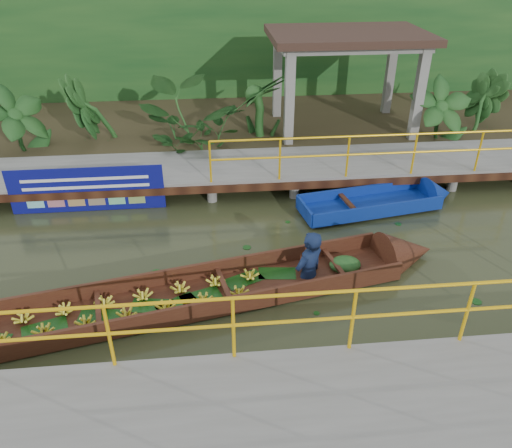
{
  "coord_description": "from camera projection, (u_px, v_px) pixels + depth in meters",
  "views": [
    {
      "loc": [
        -0.99,
        -7.97,
        5.68
      ],
      "look_at": [
        -0.15,
        0.5,
        0.6
      ],
      "focal_mm": 35.0,
      "sensor_mm": 36.0,
      "label": 1
    }
  ],
  "objects": [
    {
      "name": "far_dock",
      "position": [
        251.0,
        168.0,
        12.49
      ],
      "size": [
        16.0,
        2.06,
        1.66
      ],
      "color": "slate",
      "rests_on": "ground"
    },
    {
      "name": "vendor_boat",
      "position": [
        182.0,
        292.0,
        8.6
      ],
      "size": [
        10.64,
        3.23,
        2.31
      ],
      "rotation": [
        0.0,
        0.0,
        0.21
      ],
      "color": "#3A160F",
      "rests_on": "ground"
    },
    {
      "name": "foliage_backdrop",
      "position": [
        234.0,
        50.0,
        17.33
      ],
      "size": [
        30.0,
        0.8,
        4.0
      ],
      "primitive_type": "cube",
      "color": "#15431A",
      "rests_on": "ground"
    },
    {
      "name": "land_strip",
      "position": [
        240.0,
        123.0,
        16.1
      ],
      "size": [
        30.0,
        8.0,
        0.45
      ],
      "primitive_type": "cube",
      "color": "#322919",
      "rests_on": "ground"
    },
    {
      "name": "blue_banner",
      "position": [
        87.0,
        189.0,
        11.32
      ],
      "size": [
        3.47,
        0.04,
        1.08
      ],
      "color": "navy",
      "rests_on": "ground"
    },
    {
      "name": "ground",
      "position": [
        266.0,
        263.0,
        9.81
      ],
      "size": [
        80.0,
        80.0,
        0.0
      ],
      "primitive_type": "plane",
      "color": "#2B2F17",
      "rests_on": "ground"
    },
    {
      "name": "moored_blue_boat",
      "position": [
        404.0,
        200.0,
        11.74
      ],
      "size": [
        3.87,
        1.6,
        0.9
      ],
      "rotation": [
        0.0,
        0.0,
        0.18
      ],
      "color": "navy",
      "rests_on": "ground"
    },
    {
      "name": "near_dock",
      "position": [
        386.0,
        434.0,
        6.15
      ],
      "size": [
        18.0,
        2.4,
        1.73
      ],
      "color": "slate",
      "rests_on": "ground"
    },
    {
      "name": "pavilion",
      "position": [
        347.0,
        46.0,
        14.0
      ],
      "size": [
        4.4,
        3.0,
        3.0
      ],
      "color": "slate",
      "rests_on": "ground"
    },
    {
      "name": "tropical_plants",
      "position": [
        253.0,
        114.0,
        13.72
      ],
      "size": [
        14.29,
        1.29,
        1.61
      ],
      "color": "#15431A",
      "rests_on": "ground"
    }
  ]
}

